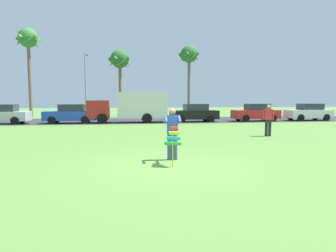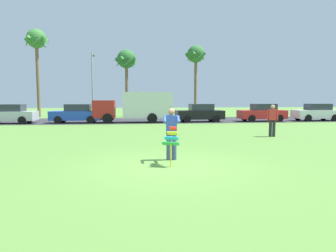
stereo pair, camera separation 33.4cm
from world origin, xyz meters
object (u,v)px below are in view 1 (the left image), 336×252
Objects in this scene: parked_car_silver at (2,115)px; palm_tree_left_near at (28,42)px; kite_held at (173,140)px; palm_tree_right_near at (120,61)px; parked_car_blue at (71,114)px; palm_tree_centre_far at (189,57)px; parked_car_red at (256,113)px; parked_truck_red_cab at (133,106)px; parked_car_white at (309,112)px; streetlight_pole at (86,81)px; person_walker_near at (268,119)px; parked_car_black at (194,113)px; person_kite_flyer at (172,132)px.

parked_car_silver is 11.66m from palm_tree_left_near.
palm_tree_right_near is (-1.91, 25.31, 5.46)m from kite_held.
palm_tree_centre_far reaches higher than parked_car_blue.
parked_car_silver and parked_car_red have the same top height.
palm_tree_left_near is at bearing -175.44° from palm_tree_centre_far.
parked_car_red is at bearing 0.00° from parked_car_blue.
parked_truck_red_cab is 13.96m from palm_tree_centre_far.
streetlight_pole reaches higher than parked_car_white.
parked_truck_red_cab reaches higher than kite_held.
parked_car_red is 0.56× the size of palm_tree_right_near.
person_walker_near is (-4.19, -10.49, 0.16)m from parked_car_red.
parked_car_black is 12.37m from palm_tree_centre_far.
parked_truck_red_cab is (5.17, 0.00, 0.64)m from parked_car_blue.
parked_car_blue is 0.63× the size of parked_truck_red_cab.
parked_car_white is 2.44× the size of person_walker_near.
palm_tree_left_near is (-0.40, 8.98, 7.43)m from parked_car_silver.
parked_car_black is (16.05, 0.00, 0.00)m from parked_car_silver.
palm_tree_right_near is (9.83, -0.44, -1.94)m from palm_tree_left_near.
parked_car_red is at bearing -0.01° from parked_car_black.
palm_tree_left_near is 1.13× the size of palm_tree_centre_far.
streetlight_pole reaches higher than parked_car_blue.
parked_car_red and parked_car_white have the same top height.
palm_tree_centre_far is (6.39, 26.37, 6.21)m from person_kite_flyer.
palm_tree_right_near is (-6.62, 8.54, 5.49)m from parked_car_black.
parked_car_black is at bearing 73.91° from person_kite_flyer.
streetlight_pole is at bearing -165.36° from palm_tree_centre_far.
parked_car_red is (10.51, 16.77, -0.03)m from kite_held.
parked_car_red is at bearing 68.24° from person_walker_near.
person_kite_flyer is at bearing -85.28° from palm_tree_right_near.
parked_car_blue is at bearing -179.99° from parked_car_black.
palm_tree_right_near is (4.03, 8.54, 5.49)m from parked_car_blue.
palm_tree_left_near is 18.34m from palm_tree_centre_far.
parked_car_black is 20.16m from palm_tree_left_near.
parked_truck_red_cab is 15.72m from palm_tree_left_near.
palm_tree_left_near reaches higher than parked_car_black.
person_kite_flyer is at bearing 82.68° from kite_held.
palm_tree_centre_far reaches higher than parked_car_silver.
parked_truck_red_cab is 1.59× the size of parked_car_red.
person_walker_near is (18.07, -19.47, -7.27)m from palm_tree_left_near.
parked_car_red reaches higher than kite_held.
kite_held is at bearing -87.35° from parked_truck_red_cab.
palm_tree_right_near reaches higher than kite_held.
kite_held is at bearing -103.44° from palm_tree_centre_far.
parked_car_black is 12.11m from palm_tree_right_near.
parked_car_red is (21.86, 0.00, 0.00)m from parked_car_silver.
parked_truck_red_cab is at bearing 0.00° from parked_car_silver.
palm_tree_left_near is 10.03m from palm_tree_right_near.
streetlight_pole is at bearing 144.62° from parked_car_black.
palm_tree_centre_far is 1.23× the size of streetlight_pole.
parked_car_black is 0.56× the size of palm_tree_right_near.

